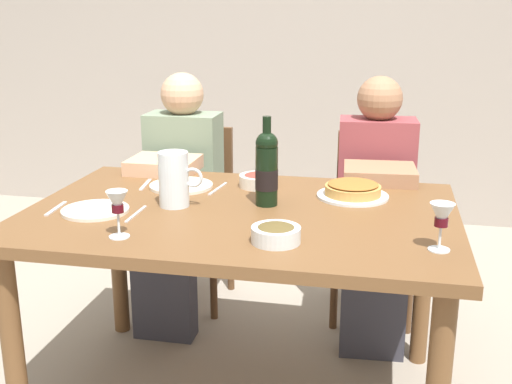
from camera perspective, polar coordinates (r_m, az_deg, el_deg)
back_wall at (r=4.45m, az=5.72°, el=15.55°), size 8.00×0.10×2.80m
dining_table at (r=2.25m, az=-1.37°, el=-3.86°), size 1.50×1.00×0.76m
wine_bottle at (r=2.25m, az=0.97°, el=2.14°), size 0.08×0.08×0.32m
water_pitcher at (r=2.27m, az=-7.35°, el=0.89°), size 0.16×0.11×0.20m
baked_tart at (r=2.39m, az=8.72°, el=0.18°), size 0.27×0.27×0.06m
salad_bowl at (r=2.51m, az=0.25°, el=1.13°), size 0.15×0.15×0.06m
olive_bowl at (r=1.91m, az=1.81°, el=-3.71°), size 0.15×0.15×0.06m
wine_glass_left_diner at (r=1.97m, az=-12.37°, el=-1.10°), size 0.07×0.07×0.15m
wine_glass_right_diner at (r=1.90m, az=16.37°, el=-2.21°), size 0.07×0.07×0.14m
dinner_plate_left_setting at (r=2.52m, az=-6.75°, el=0.57°), size 0.25×0.25×0.01m
dinner_plate_right_setting at (r=2.27m, az=-14.27°, el=-1.60°), size 0.23×0.23×0.01m
fork_left_setting at (r=2.57m, az=-9.92°, el=0.67°), size 0.04×0.16×0.00m
knife_left_setting at (r=2.48m, az=-3.45°, el=0.30°), size 0.03×0.18×0.00m
knife_right_setting at (r=2.21m, az=-10.76°, el=-1.95°), size 0.01×0.18×0.00m
spoon_right_setting at (r=2.34m, az=-17.57°, el=-1.43°), size 0.03×0.16×0.00m
chair_left at (r=3.21m, az=-5.67°, el=-0.99°), size 0.40×0.40×0.87m
diner_left at (r=2.97m, az=-7.09°, el=-0.09°), size 0.34×0.50×1.16m
chair_right at (r=3.11m, az=10.48°, el=-1.80°), size 0.43×0.43×0.87m
diner_right at (r=2.85m, az=10.72°, el=-0.95°), size 0.35×0.52×1.16m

